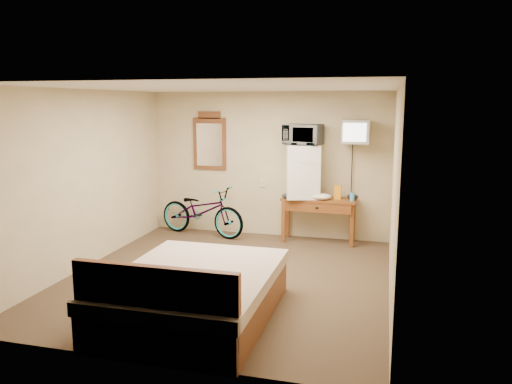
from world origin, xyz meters
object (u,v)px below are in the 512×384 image
blue_cup (352,197)px  bed (193,294)px  mini_fridge (302,171)px  desk (318,206)px  microwave (303,135)px  wall_mirror (210,142)px  bicycle (202,211)px  crt_television (355,132)px

blue_cup → bed: (-1.44, -3.32, -0.52)m
mini_fridge → bed: bearing=-100.1°
desk → blue_cup: (0.55, -0.05, 0.20)m
mini_fridge → bed: mini_fridge is taller
desk → mini_fridge: bearing=173.3°
microwave → bed: (-0.60, -3.41, -1.51)m
blue_cup → bed: 3.66m
wall_mirror → bicycle: wall_mirror is taller
microwave → wall_mirror: 1.73m
microwave → crt_television: 0.84m
desk → microwave: (-0.28, 0.03, 1.18)m
microwave → mini_fridge: bearing=-114.0°
bed → wall_mirror: bearing=106.9°
crt_television → desk: bearing=-178.0°
blue_cup → bed: size_ratio=0.06×
desk → crt_television: (0.56, 0.02, 1.24)m
microwave → blue_cup: 1.29m
microwave → bed: microwave is taller
bicycle → bed: size_ratio=0.77×
crt_television → mini_fridge: bearing=179.0°
microwave → crt_television: size_ratio=1.06×
blue_cup → crt_television: bearing=80.9°
wall_mirror → blue_cup: bearing=-7.2°
bicycle → blue_cup: bearing=-77.1°
mini_fridge → crt_television: crt_television is taller
microwave → blue_cup: microwave is taller
microwave → crt_television: crt_television is taller
desk → blue_cup: blue_cup is taller
crt_television → bicycle: (-2.60, -0.07, -1.42)m
crt_television → bed: crt_television is taller
wall_mirror → bed: 4.04m
desk → mini_fridge: 0.64m
mini_fridge → microwave: (0.00, 0.00, 0.61)m
blue_cup → crt_television: size_ratio=0.23×
microwave → blue_cup: (0.83, -0.08, -0.98)m
desk → wall_mirror: wall_mirror is taller
blue_cup → microwave: bearing=174.3°
crt_television → bed: 4.01m
microwave → bicycle: microwave is taller
bed → blue_cup: bearing=66.6°
wall_mirror → desk: bearing=-7.7°
crt_television → bicycle: size_ratio=0.34×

